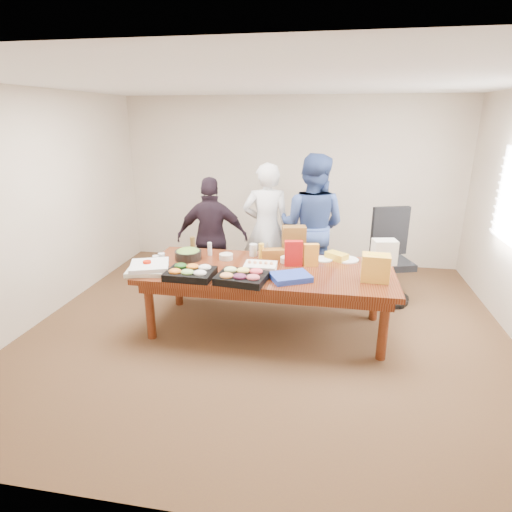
% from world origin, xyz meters
% --- Properties ---
extents(floor, '(5.50, 5.00, 0.02)m').
position_xyz_m(floor, '(0.00, 0.00, -0.01)').
color(floor, '#47301E').
rests_on(floor, ground).
extents(ceiling, '(5.50, 5.00, 0.02)m').
position_xyz_m(ceiling, '(0.00, 0.00, 2.71)').
color(ceiling, white).
rests_on(ceiling, wall_back).
extents(wall_back, '(5.50, 0.04, 2.70)m').
position_xyz_m(wall_back, '(0.00, 2.50, 1.35)').
color(wall_back, beige).
rests_on(wall_back, floor).
extents(wall_front, '(5.50, 0.04, 2.70)m').
position_xyz_m(wall_front, '(0.00, -2.50, 1.35)').
color(wall_front, beige).
rests_on(wall_front, floor).
extents(wall_left, '(0.04, 5.00, 2.70)m').
position_xyz_m(wall_left, '(-2.75, 0.00, 1.35)').
color(wall_left, beige).
rests_on(wall_left, floor).
extents(conference_table, '(2.80, 1.20, 0.75)m').
position_xyz_m(conference_table, '(0.00, 0.00, 0.38)').
color(conference_table, '#4C1C0F').
rests_on(conference_table, floor).
extents(office_chair, '(0.77, 0.77, 1.19)m').
position_xyz_m(office_chair, '(1.46, 1.03, 0.60)').
color(office_chair, black).
rests_on(office_chair, floor).
extents(person_center, '(0.72, 0.54, 1.80)m').
position_xyz_m(person_center, '(-0.19, 1.18, 0.90)').
color(person_center, silver).
rests_on(person_center, floor).
extents(person_right, '(1.09, 0.94, 1.93)m').
position_xyz_m(person_right, '(0.42, 1.14, 0.97)').
color(person_right, navy).
rests_on(person_right, floor).
extents(person_left, '(1.00, 0.53, 1.64)m').
position_xyz_m(person_left, '(-0.89, 0.87, 0.82)').
color(person_left, black).
rests_on(person_left, floor).
extents(veggie_tray, '(0.50, 0.40, 0.08)m').
position_xyz_m(veggie_tray, '(-0.77, -0.40, 0.79)').
color(veggie_tray, black).
rests_on(veggie_tray, conference_table).
extents(fruit_tray, '(0.55, 0.45, 0.08)m').
position_xyz_m(fruit_tray, '(-0.21, -0.43, 0.79)').
color(fruit_tray, black).
rests_on(fruit_tray, conference_table).
extents(sheet_cake, '(0.36, 0.28, 0.06)m').
position_xyz_m(sheet_cake, '(-0.08, -0.03, 0.78)').
color(sheet_cake, white).
rests_on(sheet_cake, conference_table).
extents(salad_bowl, '(0.34, 0.34, 0.10)m').
position_xyz_m(salad_bowl, '(-0.99, 0.16, 0.80)').
color(salad_bowl, black).
rests_on(salad_bowl, conference_table).
extents(chip_bag_blue, '(0.49, 0.44, 0.06)m').
position_xyz_m(chip_bag_blue, '(0.29, -0.30, 0.78)').
color(chip_bag_blue, '#2239A5').
rests_on(chip_bag_blue, conference_table).
extents(chip_bag_red, '(0.21, 0.11, 0.29)m').
position_xyz_m(chip_bag_red, '(0.27, 0.15, 0.90)').
color(chip_bag_red, '#B71412').
rests_on(chip_bag_red, conference_table).
extents(chip_bag_yellow, '(0.20, 0.13, 0.28)m').
position_xyz_m(chip_bag_yellow, '(1.16, -0.16, 0.89)').
color(chip_bag_yellow, yellow).
rests_on(chip_bag_yellow, conference_table).
extents(chip_bag_orange, '(0.18, 0.11, 0.26)m').
position_xyz_m(chip_bag_orange, '(0.47, 0.18, 0.88)').
color(chip_bag_orange, orange).
rests_on(chip_bag_orange, conference_table).
extents(mayo_jar, '(0.12, 0.12, 0.15)m').
position_xyz_m(mayo_jar, '(-0.24, 0.42, 0.82)').
color(mayo_jar, silver).
rests_on(mayo_jar, conference_table).
extents(mustard_bottle, '(0.07, 0.07, 0.18)m').
position_xyz_m(mustard_bottle, '(-0.13, 0.35, 0.84)').
color(mustard_bottle, gold).
rests_on(mustard_bottle, conference_table).
extents(dressing_bottle, '(0.06, 0.06, 0.19)m').
position_xyz_m(dressing_bottle, '(-1.03, 0.45, 0.85)').
color(dressing_bottle, brown).
rests_on(dressing_bottle, conference_table).
extents(ranch_bottle, '(0.06, 0.06, 0.16)m').
position_xyz_m(ranch_bottle, '(-0.78, 0.35, 0.83)').
color(ranch_bottle, silver).
rests_on(ranch_bottle, conference_table).
extents(banana_bunch, '(0.29, 0.27, 0.08)m').
position_xyz_m(banana_bunch, '(0.77, 0.45, 0.79)').
color(banana_bunch, yellow).
rests_on(banana_bunch, conference_table).
extents(bread_loaf, '(0.31, 0.19, 0.12)m').
position_xyz_m(bread_loaf, '(0.02, 0.37, 0.81)').
color(bread_loaf, brown).
rests_on(bread_loaf, conference_table).
extents(kraft_bag, '(0.31, 0.22, 0.37)m').
position_xyz_m(kraft_bag, '(0.24, 0.51, 0.93)').
color(kraft_bag, brown).
rests_on(kraft_bag, conference_table).
extents(red_cup, '(0.11, 0.11, 0.12)m').
position_xyz_m(red_cup, '(-1.30, -0.31, 0.81)').
color(red_cup, '#BD1805').
rests_on(red_cup, conference_table).
extents(clear_cup_a, '(0.09, 0.09, 0.10)m').
position_xyz_m(clear_cup_a, '(-1.30, -0.08, 0.80)').
color(clear_cup_a, silver).
rests_on(clear_cup_a, conference_table).
extents(clear_cup_b, '(0.09, 0.09, 0.11)m').
position_xyz_m(clear_cup_b, '(-1.26, -0.00, 0.80)').
color(clear_cup_b, silver).
rests_on(clear_cup_b, conference_table).
extents(pizza_box_lower, '(0.47, 0.47, 0.05)m').
position_xyz_m(pizza_box_lower, '(-1.30, -0.33, 0.77)').
color(pizza_box_lower, silver).
rests_on(pizza_box_lower, conference_table).
extents(pizza_box_upper, '(0.52, 0.52, 0.05)m').
position_xyz_m(pizza_box_upper, '(-1.27, -0.32, 0.82)').
color(pizza_box_upper, white).
rests_on(pizza_box_upper, pizza_box_lower).
extents(plate_a, '(0.28, 0.28, 0.02)m').
position_xyz_m(plate_a, '(0.89, 0.44, 0.76)').
color(plate_a, white).
rests_on(plate_a, conference_table).
extents(plate_b, '(0.28, 0.28, 0.01)m').
position_xyz_m(plate_b, '(0.61, 0.42, 0.76)').
color(plate_b, white).
rests_on(plate_b, conference_table).
extents(dip_bowl_a, '(0.20, 0.20, 0.06)m').
position_xyz_m(dip_bowl_a, '(0.19, 0.25, 0.78)').
color(dip_bowl_a, beige).
rests_on(dip_bowl_a, conference_table).
extents(dip_bowl_b, '(0.17, 0.17, 0.07)m').
position_xyz_m(dip_bowl_b, '(-0.54, 0.23, 0.78)').
color(dip_bowl_b, beige).
rests_on(dip_bowl_b, conference_table).
extents(grocery_bag_white, '(0.30, 0.24, 0.28)m').
position_xyz_m(grocery_bag_white, '(1.30, 0.40, 0.89)').
color(grocery_bag_white, white).
rests_on(grocery_bag_white, conference_table).
extents(grocery_bag_yellow, '(0.29, 0.21, 0.28)m').
position_xyz_m(grocery_bag_yellow, '(1.15, -0.16, 0.89)').
color(grocery_bag_yellow, yellow).
rests_on(grocery_bag_yellow, conference_table).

